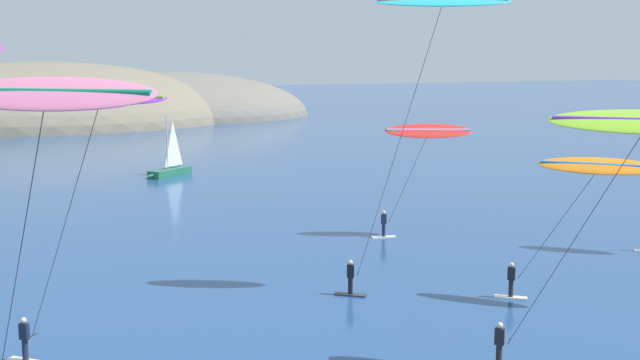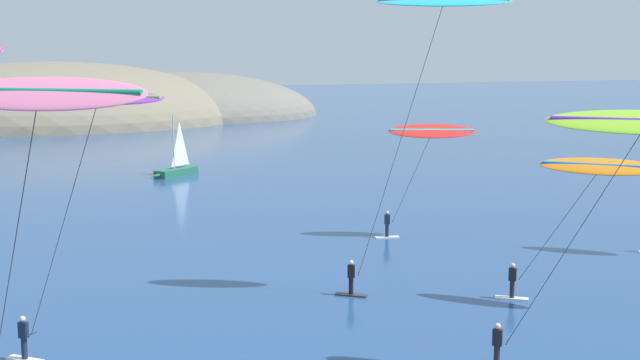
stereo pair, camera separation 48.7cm
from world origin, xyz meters
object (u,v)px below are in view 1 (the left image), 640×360
object	(u,v)px
kitesurfer_orange	(591,177)
kitesurfer_pink	(40,124)
kitesurfer_red	(425,138)
kitesurfer_purple	(93,122)
kitesurfer_cyan	(436,22)
kitesurfer_lime	(638,138)
sailboat_near	(168,170)

from	to	relation	value
kitesurfer_orange	kitesurfer_pink	xyz separation A→B (m)	(-23.52, -5.75, 3.58)
kitesurfer_red	kitesurfer_purple	distance (m)	25.94
kitesurfer_cyan	kitesurfer_pink	xyz separation A→B (m)	(-18.09, -10.02, -3.15)
kitesurfer_purple	kitesurfer_pink	bearing A→B (deg)	-109.16
kitesurfer_purple	kitesurfer_orange	size ratio (longest dim) A/B	1.48
kitesurfer_cyan	kitesurfer_orange	size ratio (longest dim) A/B	2.05
kitesurfer_orange	kitesurfer_red	bearing A→B (deg)	85.56
kitesurfer_lime	kitesurfer_orange	world-z (taller)	kitesurfer_lime
kitesurfer_cyan	kitesurfer_red	xyz separation A→B (m)	(6.59, 10.65, -6.41)
kitesurfer_orange	sailboat_near	bearing A→B (deg)	97.37
kitesurfer_purple	kitesurfer_orange	bearing A→B (deg)	-4.45
sailboat_near	kitesurfer_purple	xyz separation A→B (m)	(-14.82, -45.83, 8.28)
kitesurfer_lime	kitesurfer_pink	distance (m)	18.38
sailboat_near	kitesurfer_purple	distance (m)	48.87
kitesurfer_purple	kitesurfer_lime	bearing A→B (deg)	-29.38
sailboat_near	kitesurfer_orange	bearing A→B (deg)	-82.63
kitesurfer_cyan	kitesurfer_purple	bearing A→B (deg)	-170.36
kitesurfer_purple	kitesurfer_pink	size ratio (longest dim) A/B	0.94
kitesurfer_lime	kitesurfer_pink	bearing A→B (deg)	175.40
kitesurfer_red	kitesurfer_orange	bearing A→B (deg)	-94.44
kitesurfer_cyan	kitesurfer_orange	bearing A→B (deg)	-38.17
kitesurfer_lime	kitesurfer_orange	bearing A→B (deg)	54.09
kitesurfer_red	kitesurfer_purple	xyz separation A→B (m)	(-22.11, -13.29, 2.71)
sailboat_near	kitesurfer_cyan	bearing A→B (deg)	-89.06
sailboat_near	kitesurfer_orange	distance (m)	48.14
sailboat_near	kitesurfer_cyan	world-z (taller)	kitesurfer_cyan
kitesurfer_orange	kitesurfer_pink	bearing A→B (deg)	-166.26
kitesurfer_red	sailboat_near	bearing A→B (deg)	102.64
kitesurfer_purple	kitesurfer_pink	distance (m)	7.83
kitesurfer_orange	kitesurfer_purple	bearing A→B (deg)	175.55
kitesurfer_red	kitesurfer_purple	size ratio (longest dim) A/B	0.71
kitesurfer_orange	kitesurfer_pink	world-z (taller)	kitesurfer_pink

